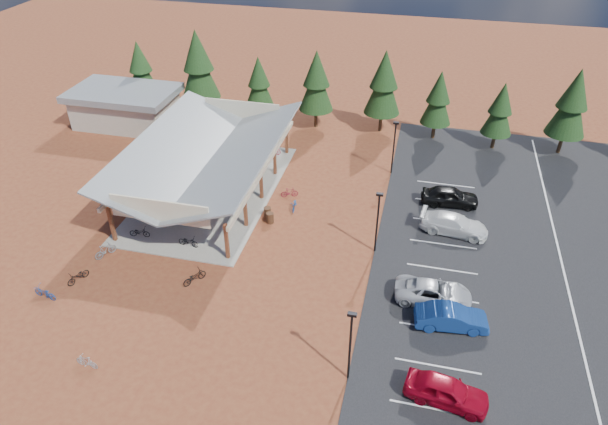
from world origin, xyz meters
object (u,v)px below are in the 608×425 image
at_px(bike_9, 105,250).
at_px(car_3, 454,224).
at_px(bike_1, 182,193).
at_px(car_4, 450,196).
at_px(bike_2, 190,176).
at_px(car_2, 433,292).
at_px(lamp_post_2, 394,144).
at_px(bike_5, 225,201).
at_px(bike_pavilion, 208,153).
at_px(bike_14, 294,205).
at_px(trash_bin_1, 270,218).
at_px(bike_13, 87,362).
at_px(car_1, 451,318).
at_px(bike_8, 78,276).
at_px(bike_4, 188,241).
at_px(bike_6, 233,182).
at_px(outbuilding, 125,106).
at_px(bike_7, 272,149).
at_px(bike_15, 290,193).
at_px(lamp_post_1, 378,219).
at_px(bike_12, 194,277).
at_px(bike_3, 225,148).
at_px(bike_10, 45,293).
at_px(bike_0, 140,232).
at_px(car_0, 447,391).
at_px(lamp_post_0, 350,342).
at_px(trash_bin_0, 268,212).

distance_m(bike_9, car_3, 26.56).
height_order(bike_1, car_4, car_4).
xyz_separation_m(bike_2, car_2, (21.99, -10.65, 0.25)).
relative_size(lamp_post_2, bike_5, 2.81).
xyz_separation_m(bike_pavilion, bike_14, (7.75, -0.95, -3.40)).
distance_m(bike_pavilion, lamp_post_2, 16.57).
bearing_deg(trash_bin_1, bike_13, -110.79).
xyz_separation_m(lamp_post_2, car_1, (5.62, -18.58, -2.18)).
relative_size(bike_5, bike_8, 1.07).
bearing_deg(bike_4, bike_6, 2.13).
bearing_deg(bike_8, bike_pavilion, 92.26).
bearing_deg(bike_5, car_2, -113.36).
height_order(bike_2, bike_9, bike_9).
distance_m(bike_2, bike_4, 9.79).
xyz_separation_m(outbuilding, car_2, (33.43, -20.43, -1.28)).
bearing_deg(car_3, lamp_post_2, 41.44).
relative_size(bike_4, car_1, 0.36).
xyz_separation_m(bike_7, bike_15, (3.57, -7.02, -0.17)).
bearing_deg(bike_2, bike_6, -89.54).
distance_m(lamp_post_1, bike_8, 21.48).
distance_m(outbuilding, bike_13, 33.87).
distance_m(bike_1, bike_9, 8.82).
xyz_separation_m(bike_7, bike_12, (-0.07, -19.21, -0.14)).
height_order(bike_3, bike_4, bike_3).
bearing_deg(bike_10, bike_pavilion, 168.34).
distance_m(lamp_post_1, bike_15, 10.29).
bearing_deg(bike_0, bike_3, -13.40).
bearing_deg(bike_13, lamp_post_2, 156.11).
height_order(bike_8, car_2, car_2).
bearing_deg(bike_7, bike_2, 144.82).
bearing_deg(car_0, bike_13, 105.67).
xyz_separation_m(outbuilding, bike_15, (20.87, -10.22, -1.58)).
distance_m(trash_bin_1, bike_12, 8.69).
distance_m(bike_4, bike_5, 5.80).
bearing_deg(bike_14, bike_5, -175.33).
xyz_separation_m(bike_pavilion, trash_bin_1, (6.31, -3.28, -3.37)).
bearing_deg(bike_13, bike_5, 178.93).
relative_size(bike_12, car_3, 0.35).
bearing_deg(bike_10, bike_15, 150.96).
xyz_separation_m(bike_6, bike_14, (6.12, -2.01, -0.15)).
height_order(lamp_post_0, car_2, lamp_post_0).
height_order(bike_4, bike_10, bike_4).
xyz_separation_m(bike_2, bike_3, (1.21, 5.85, 0.11)).
bearing_deg(bike_3, bike_1, -168.11).
distance_m(bike_15, car_1, 18.49).
xyz_separation_m(lamp_post_0, bike_2, (-17.56, 18.23, -2.48)).
bearing_deg(bike_6, lamp_post_2, -56.06).
relative_size(lamp_post_1, trash_bin_0, 5.71).
xyz_separation_m(outbuilding, bike_4, (15.23, -18.80, -1.49)).
relative_size(bike_12, bike_15, 1.22).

